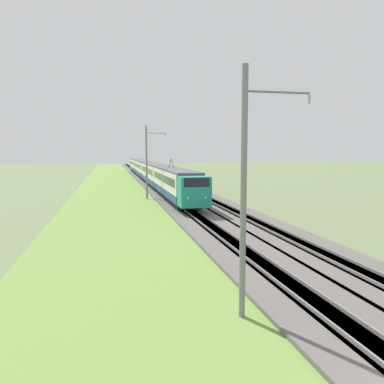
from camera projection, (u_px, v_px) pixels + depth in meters
ballast_main at (161, 191)px, 56.61m from camera, size 240.00×4.40×0.30m
ballast_adjacent at (188, 190)px, 57.50m from camera, size 240.00×4.40×0.30m
track_main at (161, 191)px, 56.61m from camera, size 240.00×1.57×0.45m
track_adjacent at (188, 190)px, 57.50m from camera, size 240.00×1.57×0.45m
grass_verge at (115, 192)px, 55.14m from camera, size 240.00×11.50×0.12m
passenger_train at (149, 170)px, 73.98m from camera, size 83.26×2.95×5.11m
catenary_mast_near at (245, 192)px, 13.05m from camera, size 0.22×2.56×8.99m
catenary_mast_mid at (147, 162)px, 46.61m from camera, size 0.22×2.56×9.23m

